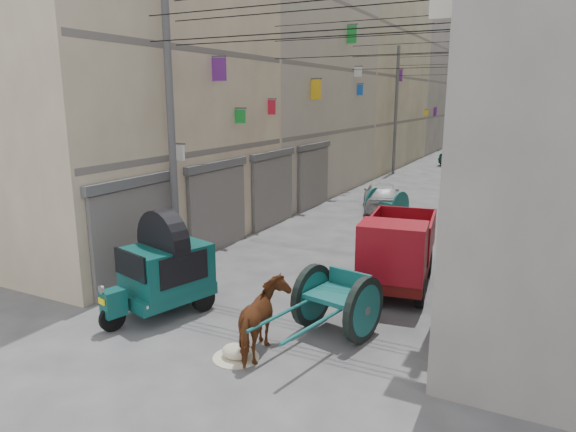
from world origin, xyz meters
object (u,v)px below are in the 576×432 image
Objects in this scene: auto_rickshaw at (164,267)px; mini_truck at (396,256)px; feed_sack at (236,351)px; tonga_cart at (337,301)px; distant_car_grey at (489,175)px; distant_car_green at (458,156)px; second_cart at (387,203)px; distant_car_white at (382,196)px; horse at (264,320)px.

mini_truck is at bearing 55.83° from auto_rickshaw.
mini_truck is at bearing 69.57° from feed_sack.
auto_rickshaw is 0.85× the size of tonga_cart.
auto_rickshaw is at bearing 157.22° from feed_sack.
distant_car_green is at bearing 95.17° from distant_car_grey.
auto_rickshaw is 11.75m from second_cart.
second_cart is 1.47m from distant_car_white.
distant_car_white is (1.15, 12.93, -0.44)m from auto_rickshaw.
distant_car_grey is 9.10m from distant_car_green.
horse is (-1.36, -4.33, -0.25)m from mini_truck.
second_cart is 12.73m from feed_sack.
distant_car_grey is (4.51, 22.75, -0.56)m from auto_rickshaw.
feed_sack is 14.10m from distant_car_white.
horse is 0.44× the size of distant_car_white.
feed_sack is 0.15× the size of distant_car_white.
distant_car_white is (-1.44, 14.02, 0.51)m from feed_sack.
distant_car_white is at bearing 114.16° from tonga_cart.
tonga_cart is 12.44m from distant_car_white.
feed_sack is (-1.30, -1.88, -0.57)m from tonga_cart.
distant_car_grey is (3.36, 9.83, -0.12)m from distant_car_white.
second_cart is 11.48m from distant_car_grey.
second_cart is at bearing 93.62° from feed_sack.
horse is 0.52× the size of distant_car_grey.
horse is at bearing 2.81° from auto_rickshaw.
distant_car_grey is at bearing 85.41° from feed_sack.
mini_truck is (0.46, 2.84, 0.24)m from tonga_cart.
feed_sack is at bearing 30.28° from horse.
auto_rickshaw is 1.63× the size of horse.
second_cart reaches higher than feed_sack.
distant_car_white reaches higher than distant_car_grey.
tonga_cart is 2.88m from mini_truck.
horse is at bearing 78.56° from distant_car_white.
distant_car_white is (-3.20, 9.30, -0.31)m from mini_truck.
tonga_cart is at bearing 107.45° from distant_car_green.
feed_sack is at bearing -68.69° from second_cart.
tonga_cart is 0.85× the size of mini_truck.
horse is (-0.90, -1.49, -0.01)m from tonga_cart.
mini_truck is (4.35, 3.62, -0.13)m from auto_rickshaw.
feed_sack is (-1.76, -4.71, -0.82)m from mini_truck.
feed_sack is at bearing 76.76° from distant_car_white.
tonga_cart is 1.94× the size of second_cart.
mini_truck reaches higher than distant_car_white.
second_cart reaches higher than distant_car_grey.
mini_truck is 5.10m from feed_sack.
mini_truck is at bearing 92.25° from tonga_cart.
second_cart is 19.73m from distant_car_green.
auto_rickshaw is 0.84× the size of distant_car_grey.
tonga_cart is 2.35m from feed_sack.
distant_car_green reaches higher than second_cart.
distant_car_white is at bearing 101.94° from distant_car_green.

